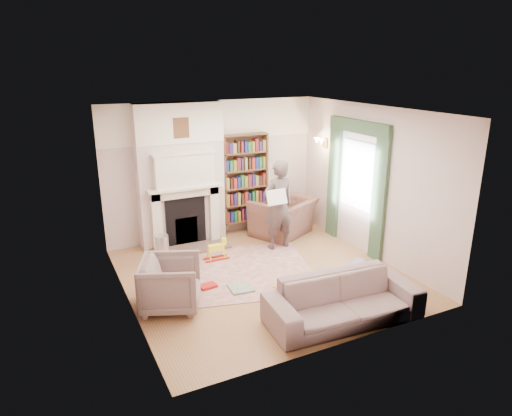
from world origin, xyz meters
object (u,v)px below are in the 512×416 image
bookcase (245,178)px  paraffin_heater (162,250)px  sofa (344,300)px  man_reading (278,205)px  rocking_horse (216,250)px  armchair_reading (283,217)px  armchair_left (171,284)px  coffee_table (358,281)px

bookcase → paraffin_heater: 2.42m
sofa → paraffin_heater: size_ratio=4.01×
bookcase → paraffin_heater: bearing=-156.4°
paraffin_heater → sofa: bearing=-59.2°
man_reading → rocking_horse: 1.48m
armchair_reading → bookcase: bearing=-67.4°
bookcase → man_reading: (0.18, -1.16, -0.29)m
armchair_left → man_reading: 2.90m
paraffin_heater → rocking_horse: paraffin_heater is taller
armchair_left → sofa: (2.08, -1.43, -0.07)m
armchair_reading → sofa: 3.47m
paraffin_heater → rocking_horse: (0.93, -0.27, -0.07)m
armchair_reading → rocking_horse: armchair_reading is taller
bookcase → armchair_left: 3.51m
rocking_horse → bookcase: bearing=46.5°
coffee_table → rocking_horse: 2.69m
man_reading → sofa: bearing=77.4°
bookcase → sofa: (-0.27, -3.90, -0.85)m
coffee_table → paraffin_heater: bearing=111.9°
bookcase → rocking_horse: size_ratio=3.98×
coffee_table → man_reading: bearing=72.8°
bookcase → paraffin_heater: (-2.06, -0.90, -0.90)m
armchair_reading → man_reading: bearing=27.2°
bookcase → armchair_left: size_ratio=2.16×
paraffin_heater → coffee_table: bearing=-44.9°
coffee_table → paraffin_heater: size_ratio=1.27×
bookcase → rocking_horse: bookcase is taller
bookcase → armchair_left: bookcase is taller
armchair_reading → coffee_table: (-0.22, -2.81, -0.17)m
coffee_table → rocking_horse: size_ratio=1.50×
armchair_left → armchair_reading: bearing=-34.4°
armchair_left → rocking_horse: armchair_left is taller
armchair_left → man_reading: (2.54, 1.32, 0.50)m
sofa → coffee_table: (0.69, 0.53, -0.10)m
coffee_table → sofa: bearing=-165.3°
sofa → paraffin_heater: sofa is taller
paraffin_heater → rocking_horse: size_ratio=1.18×
bookcase → armchair_left: (-2.36, -2.48, -0.79)m
paraffin_heater → rocking_horse: 0.97m
armchair_left → sofa: bearing=-101.5°
armchair_reading → man_reading: size_ratio=0.68×
armchair_left → rocking_horse: (1.22, 1.31, -0.18)m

